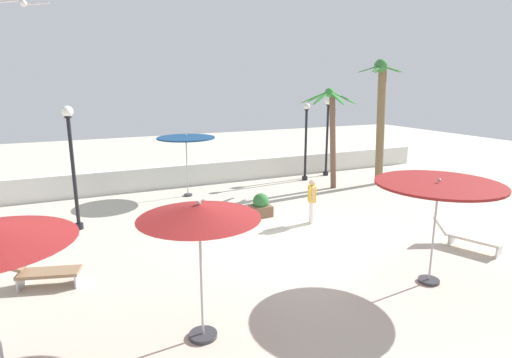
{
  "coord_description": "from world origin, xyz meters",
  "views": [
    {
      "loc": [
        -6.13,
        -10.31,
        4.83
      ],
      "look_at": [
        0.0,
        2.96,
        1.4
      ],
      "focal_mm": 29.03,
      "sensor_mm": 36.0,
      "label": 1
    }
  ],
  "objects_px": {
    "patio_umbrella_3": "(186,140)",
    "seagull_0": "(23,3)",
    "lamp_post_2": "(306,137)",
    "planter": "(261,206)",
    "lounge_chair_1": "(466,235)",
    "palm_tree_0": "(332,124)",
    "lamp_post_0": "(72,157)",
    "lamp_post_1": "(328,123)",
    "patio_umbrella_0": "(199,214)",
    "palm_tree_1": "(381,111)",
    "patio_umbrella_1": "(438,189)",
    "guest_0": "(312,197)",
    "lounge_chair_0": "(39,271)"
  },
  "relations": [
    {
      "from": "patio_umbrella_3",
      "to": "seagull_0",
      "type": "xyz_separation_m",
      "value": [
        -5.1,
        -7.33,
        3.88
      ]
    },
    {
      "from": "lounge_chair_1",
      "to": "palm_tree_0",
      "type": "bearing_deg",
      "value": 87.1
    },
    {
      "from": "patio_umbrella_0",
      "to": "lamp_post_0",
      "type": "height_order",
      "value": "lamp_post_0"
    },
    {
      "from": "lounge_chair_1",
      "to": "guest_0",
      "type": "height_order",
      "value": "guest_0"
    },
    {
      "from": "lamp_post_2",
      "to": "patio_umbrella_1",
      "type": "bearing_deg",
      "value": -105.45
    },
    {
      "from": "palm_tree_0",
      "to": "lamp_post_1",
      "type": "height_order",
      "value": "palm_tree_0"
    },
    {
      "from": "patio_umbrella_1",
      "to": "lounge_chair_1",
      "type": "bearing_deg",
      "value": 23.14
    },
    {
      "from": "patio_umbrella_3",
      "to": "palm_tree_1",
      "type": "relative_size",
      "value": 0.46
    },
    {
      "from": "palm_tree_1",
      "to": "lounge_chair_1",
      "type": "height_order",
      "value": "palm_tree_1"
    },
    {
      "from": "patio_umbrella_0",
      "to": "guest_0",
      "type": "distance_m",
      "value": 7.46
    },
    {
      "from": "patio_umbrella_0",
      "to": "lamp_post_2",
      "type": "bearing_deg",
      "value": 50.4
    },
    {
      "from": "patio_umbrella_1",
      "to": "lamp_post_0",
      "type": "relative_size",
      "value": 0.71
    },
    {
      "from": "palm_tree_1",
      "to": "patio_umbrella_0",
      "type": "bearing_deg",
      "value": -143.75
    },
    {
      "from": "lamp_post_1",
      "to": "patio_umbrella_0",
      "type": "bearing_deg",
      "value": -133.08
    },
    {
      "from": "planter",
      "to": "lamp_post_0",
      "type": "bearing_deg",
      "value": 168.28
    },
    {
      "from": "palm_tree_0",
      "to": "guest_0",
      "type": "xyz_separation_m",
      "value": [
        -3.39,
        -3.83,
        -2.03
      ]
    },
    {
      "from": "lamp_post_0",
      "to": "seagull_0",
      "type": "relative_size",
      "value": 4.21
    },
    {
      "from": "palm_tree_0",
      "to": "lounge_chair_0",
      "type": "bearing_deg",
      "value": -156.99
    },
    {
      "from": "lounge_chair_1",
      "to": "guest_0",
      "type": "xyz_separation_m",
      "value": [
        -3.01,
        3.82,
        0.56
      ]
    },
    {
      "from": "patio_umbrella_0",
      "to": "palm_tree_1",
      "type": "relative_size",
      "value": 0.47
    },
    {
      "from": "palm_tree_0",
      "to": "lounge_chair_1",
      "type": "bearing_deg",
      "value": -92.9
    },
    {
      "from": "patio_umbrella_3",
      "to": "planter",
      "type": "distance_m",
      "value": 4.66
    },
    {
      "from": "palm_tree_0",
      "to": "lounge_chair_1",
      "type": "height_order",
      "value": "palm_tree_0"
    },
    {
      "from": "patio_umbrella_3",
      "to": "palm_tree_0",
      "type": "height_order",
      "value": "palm_tree_0"
    },
    {
      "from": "lamp_post_1",
      "to": "lounge_chair_1",
      "type": "distance_m",
      "value": 10.48
    },
    {
      "from": "patio_umbrella_3",
      "to": "seagull_0",
      "type": "height_order",
      "value": "seagull_0"
    },
    {
      "from": "lamp_post_1",
      "to": "seagull_0",
      "type": "xyz_separation_m",
      "value": [
        -12.88,
        -8.25,
        3.57
      ]
    },
    {
      "from": "palm_tree_0",
      "to": "lamp_post_0",
      "type": "xyz_separation_m",
      "value": [
        -10.82,
        -1.05,
        -0.5
      ]
    },
    {
      "from": "guest_0",
      "to": "palm_tree_0",
      "type": "bearing_deg",
      "value": 48.44
    },
    {
      "from": "guest_0",
      "to": "patio_umbrella_1",
      "type": "bearing_deg",
      "value": -86.76
    },
    {
      "from": "patio_umbrella_1",
      "to": "guest_0",
      "type": "height_order",
      "value": "patio_umbrella_1"
    },
    {
      "from": "patio_umbrella_0",
      "to": "seagull_0",
      "type": "xyz_separation_m",
      "value": [
        -2.55,
        2.79,
        3.81
      ]
    },
    {
      "from": "patio_umbrella_3",
      "to": "planter",
      "type": "height_order",
      "value": "patio_umbrella_3"
    },
    {
      "from": "patio_umbrella_1",
      "to": "planter",
      "type": "xyz_separation_m",
      "value": [
        -1.52,
        6.48,
        -2.01
      ]
    },
    {
      "from": "lounge_chair_0",
      "to": "lounge_chair_1",
      "type": "distance_m",
      "value": 11.74
    },
    {
      "from": "lounge_chair_0",
      "to": "seagull_0",
      "type": "relative_size",
      "value": 1.97
    },
    {
      "from": "patio_umbrella_1",
      "to": "guest_0",
      "type": "bearing_deg",
      "value": 93.24
    },
    {
      "from": "lamp_post_1",
      "to": "lamp_post_2",
      "type": "height_order",
      "value": "lamp_post_1"
    },
    {
      "from": "patio_umbrella_3",
      "to": "lamp_post_2",
      "type": "xyz_separation_m",
      "value": [
        6.19,
        0.44,
        -0.29
      ]
    },
    {
      "from": "patio_umbrella_3",
      "to": "seagull_0",
      "type": "distance_m",
      "value": 9.74
    },
    {
      "from": "planter",
      "to": "lounge_chair_1",
      "type": "bearing_deg",
      "value": -51.34
    },
    {
      "from": "patio_umbrella_3",
      "to": "lamp_post_0",
      "type": "bearing_deg",
      "value": -150.5
    },
    {
      "from": "planter",
      "to": "palm_tree_1",
      "type": "bearing_deg",
      "value": 16.13
    },
    {
      "from": "lamp_post_1",
      "to": "lamp_post_2",
      "type": "distance_m",
      "value": 1.76
    },
    {
      "from": "lamp_post_2",
      "to": "lounge_chair_0",
      "type": "bearing_deg",
      "value": -149.26
    },
    {
      "from": "lamp_post_0",
      "to": "palm_tree_0",
      "type": "bearing_deg",
      "value": 5.55
    },
    {
      "from": "planter",
      "to": "patio_umbrella_0",
      "type": "bearing_deg",
      "value": -123.97
    },
    {
      "from": "lamp_post_0",
      "to": "lounge_chair_1",
      "type": "xyz_separation_m",
      "value": [
        10.43,
        -6.59,
        -2.09
      ]
    },
    {
      "from": "patio_umbrella_3",
      "to": "planter",
      "type": "xyz_separation_m",
      "value": [
        1.7,
        -3.82,
        -2.06
      ]
    },
    {
      "from": "patio_umbrella_0",
      "to": "lounge_chair_0",
      "type": "xyz_separation_m",
      "value": [
        -2.95,
        3.61,
        -2.1
      ]
    }
  ]
}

